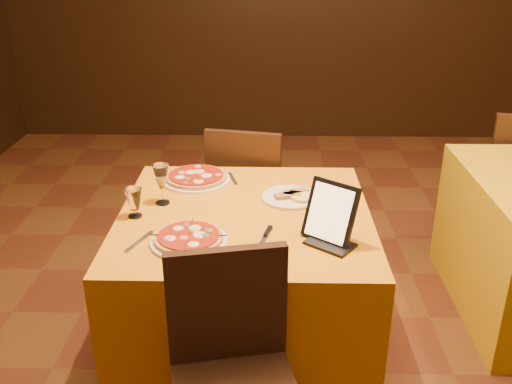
{
  "coord_description": "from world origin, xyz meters",
  "views": [
    {
      "loc": [
        -0.5,
        -2.09,
        1.85
      ],
      "look_at": [
        -0.55,
        0.13,
        0.86
      ],
      "focal_mm": 40.0,
      "sensor_mm": 36.0,
      "label": 1
    }
  ],
  "objects_px": {
    "pizza_far": "(196,178)",
    "wine_glass": "(162,184)",
    "chair_main_far": "(251,195)",
    "pizza_near": "(189,239)",
    "water_glass": "(134,203)",
    "main_table": "(245,285)",
    "tablet": "(330,212)"
  },
  "relations": [
    {
      "from": "water_glass",
      "to": "pizza_near",
      "type": "bearing_deg",
      "value": -40.87
    },
    {
      "from": "pizza_near",
      "to": "tablet",
      "type": "relative_size",
      "value": 1.25
    },
    {
      "from": "main_table",
      "to": "water_glass",
      "type": "bearing_deg",
      "value": -174.46
    },
    {
      "from": "pizza_near",
      "to": "main_table",
      "type": "bearing_deg",
      "value": 52.42
    },
    {
      "from": "pizza_far",
      "to": "wine_glass",
      "type": "distance_m",
      "value": 0.3
    },
    {
      "from": "pizza_far",
      "to": "wine_glass",
      "type": "relative_size",
      "value": 1.77
    },
    {
      "from": "tablet",
      "to": "water_glass",
      "type": "bearing_deg",
      "value": -155.01
    },
    {
      "from": "chair_main_far",
      "to": "pizza_far",
      "type": "distance_m",
      "value": 0.63
    },
    {
      "from": "water_glass",
      "to": "wine_glass",
      "type": "bearing_deg",
      "value": 54.91
    },
    {
      "from": "main_table",
      "to": "chair_main_far",
      "type": "bearing_deg",
      "value": 90.0
    },
    {
      "from": "main_table",
      "to": "water_glass",
      "type": "height_order",
      "value": "water_glass"
    },
    {
      "from": "pizza_near",
      "to": "water_glass",
      "type": "xyz_separation_m",
      "value": [
        -0.26,
        0.23,
        0.05
      ]
    },
    {
      "from": "tablet",
      "to": "wine_glass",
      "type": "bearing_deg",
      "value": -166.35
    },
    {
      "from": "main_table",
      "to": "wine_glass",
      "type": "bearing_deg",
      "value": 166.28
    },
    {
      "from": "chair_main_far",
      "to": "pizza_near",
      "type": "height_order",
      "value": "chair_main_far"
    },
    {
      "from": "main_table",
      "to": "pizza_near",
      "type": "distance_m",
      "value": 0.52
    },
    {
      "from": "pizza_near",
      "to": "chair_main_far",
      "type": "bearing_deg",
      "value": 79.31
    },
    {
      "from": "chair_main_far",
      "to": "tablet",
      "type": "bearing_deg",
      "value": 119.16
    },
    {
      "from": "water_glass",
      "to": "pizza_far",
      "type": "bearing_deg",
      "value": 61.57
    },
    {
      "from": "pizza_far",
      "to": "tablet",
      "type": "distance_m",
      "value": 0.85
    },
    {
      "from": "chair_main_far",
      "to": "water_glass",
      "type": "distance_m",
      "value": 1.07
    },
    {
      "from": "main_table",
      "to": "pizza_far",
      "type": "height_order",
      "value": "pizza_far"
    },
    {
      "from": "pizza_near",
      "to": "pizza_far",
      "type": "xyz_separation_m",
      "value": [
        -0.05,
        0.63,
        0.0
      ]
    },
    {
      "from": "pizza_near",
      "to": "water_glass",
      "type": "distance_m",
      "value": 0.35
    },
    {
      "from": "chair_main_far",
      "to": "wine_glass",
      "type": "relative_size",
      "value": 4.79
    },
    {
      "from": "wine_glass",
      "to": "tablet",
      "type": "distance_m",
      "value": 0.79
    },
    {
      "from": "pizza_near",
      "to": "pizza_far",
      "type": "distance_m",
      "value": 0.63
    },
    {
      "from": "chair_main_far",
      "to": "water_glass",
      "type": "relative_size",
      "value": 7.0
    },
    {
      "from": "pizza_far",
      "to": "water_glass",
      "type": "xyz_separation_m",
      "value": [
        -0.22,
        -0.4,
        0.05
      ]
    },
    {
      "from": "pizza_far",
      "to": "wine_glass",
      "type": "height_order",
      "value": "wine_glass"
    },
    {
      "from": "pizza_near",
      "to": "tablet",
      "type": "xyz_separation_m",
      "value": [
        0.56,
        0.04,
        0.1
      ]
    },
    {
      "from": "main_table",
      "to": "water_glass",
      "type": "distance_m",
      "value": 0.65
    }
  ]
}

